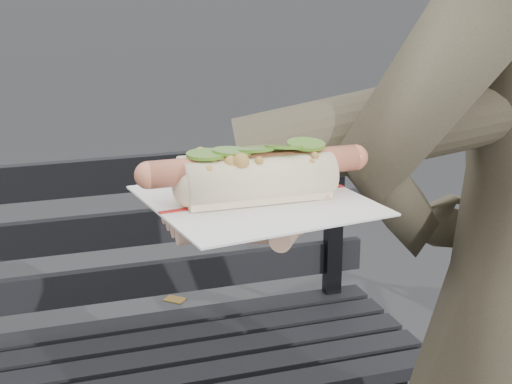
% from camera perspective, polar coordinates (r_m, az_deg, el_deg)
% --- Properties ---
extents(park_bench, '(1.50, 0.44, 0.88)m').
position_cam_1_polar(park_bench, '(1.74, -14.20, -10.23)').
color(park_bench, black).
rests_on(park_bench, ground).
extents(held_hotdog, '(0.64, 0.30, 0.20)m').
position_cam_1_polar(held_hotdog, '(0.85, 11.47, 4.48)').
color(held_hotdog, '#423A2C').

